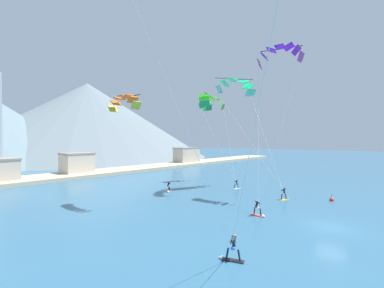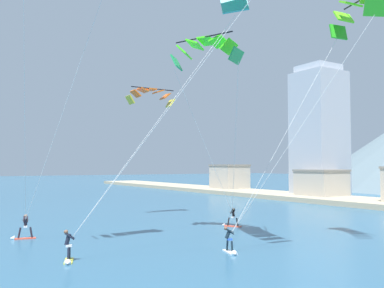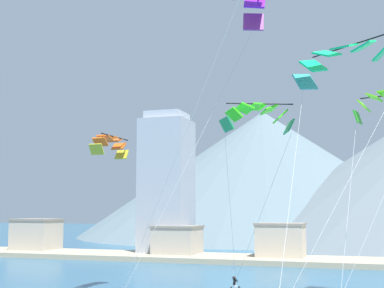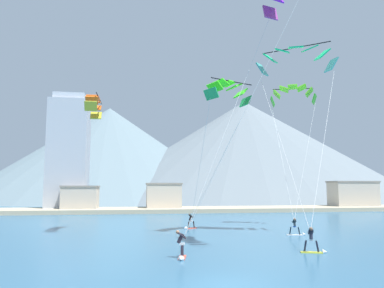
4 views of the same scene
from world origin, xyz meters
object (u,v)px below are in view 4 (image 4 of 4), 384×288
at_px(kitesurfer_near_lead, 189,224).
at_px(kitesurfer_mid_center, 181,249).
at_px(parafoil_kite_near_lead, 228,91).
at_px(parafoil_kite_distant_high_outer, 94,104).
at_px(kitesurfer_far_left, 297,230).
at_px(kitesurfer_far_right, 314,244).
at_px(parafoil_kite_far_right, 296,57).
at_px(parafoil_kite_far_left, 293,94).

relative_size(kitesurfer_near_lead, kitesurfer_mid_center, 0.92).
distance_m(parafoil_kite_near_lead, parafoil_kite_distant_high_outer, 13.50).
distance_m(kitesurfer_far_left, kitesurfer_far_right, 9.40).
height_order(kitesurfer_near_lead, parafoil_kite_far_right, parafoil_kite_far_right).
bearing_deg(kitesurfer_far_left, parafoil_kite_distant_high_outer, 167.59).
bearing_deg(parafoil_kite_far_right, kitesurfer_mid_center, -141.33).
distance_m(kitesurfer_near_lead, parafoil_kite_far_left, 19.58).
xyz_separation_m(kitesurfer_far_left, parafoil_kite_distant_high_outer, (-19.16, 4.21, 12.25)).
xyz_separation_m(kitesurfer_far_left, parafoil_kite_near_lead, (-5.88, 2.23, 13.62)).
xyz_separation_m(kitesurfer_mid_center, parafoil_kite_far_right, (12.78, 10.23, 16.82)).
bearing_deg(parafoil_kite_near_lead, kitesurfer_far_left, -20.80).
xyz_separation_m(kitesurfer_near_lead, parafoil_kite_near_lead, (3.22, -4.71, 13.61)).
height_order(kitesurfer_far_right, parafoil_kite_far_left, parafoil_kite_far_left).
bearing_deg(parafoil_kite_distant_high_outer, kitesurfer_far_left, -12.41).
bearing_deg(kitesurfer_far_right, kitesurfer_far_left, 72.52).
distance_m(kitesurfer_near_lead, parafoil_kite_near_lead, 14.76).
bearing_deg(parafoil_kite_far_left, parafoil_kite_distant_high_outer, -171.27).
xyz_separation_m(kitesurfer_mid_center, kitesurfer_far_right, (9.23, 0.65, -0.01)).
bearing_deg(kitesurfer_far_left, parafoil_kite_far_left, 65.82).
relative_size(kitesurfer_mid_center, kitesurfer_far_left, 1.01).
bearing_deg(parafoil_kite_distant_high_outer, parafoil_kite_far_left, 8.73).
bearing_deg(kitesurfer_far_left, kitesurfer_near_lead, 142.65).
relative_size(kitesurfer_far_right, parafoil_kite_near_lead, 0.13).
xyz_separation_m(kitesurfer_far_left, parafoil_kite_far_left, (3.45, 7.69, 15.02)).
height_order(kitesurfer_mid_center, kitesurfer_far_right, kitesurfer_far_right).
bearing_deg(parafoil_kite_near_lead, kitesurfer_near_lead, 124.36).
xyz_separation_m(parafoil_kite_far_left, parafoil_kite_far_right, (-2.73, -7.07, 1.91)).
relative_size(parafoil_kite_near_lead, parafoil_kite_distant_high_outer, 2.58).
bearing_deg(kitesurfer_far_right, parafoil_kite_distant_high_outer, 141.11).
bearing_deg(parafoil_kite_far_left, kitesurfer_far_left, -114.18).
distance_m(kitesurfer_mid_center, kitesurfer_far_right, 9.26).
relative_size(kitesurfer_mid_center, parafoil_kite_far_right, 0.10).
bearing_deg(kitesurfer_mid_center, parafoil_kite_far_left, 48.12).
distance_m(parafoil_kite_far_right, parafoil_kite_distant_high_outer, 20.75).
relative_size(parafoil_kite_far_right, parafoil_kite_distant_high_outer, 3.24).
bearing_deg(kitesurfer_near_lead, kitesurfer_far_right, -68.46).
distance_m(kitesurfer_mid_center, parafoil_kite_near_lead, 19.00).
xyz_separation_m(kitesurfer_mid_center, parafoil_kite_distant_high_outer, (-7.11, 13.82, 12.14)).
distance_m(kitesurfer_near_lead, kitesurfer_far_left, 11.45).
bearing_deg(parafoil_kite_far_right, kitesurfer_near_lead, 147.22).
height_order(kitesurfer_mid_center, parafoil_kite_far_left, parafoil_kite_far_left).
height_order(kitesurfer_near_lead, parafoil_kite_far_left, parafoil_kite_far_left).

